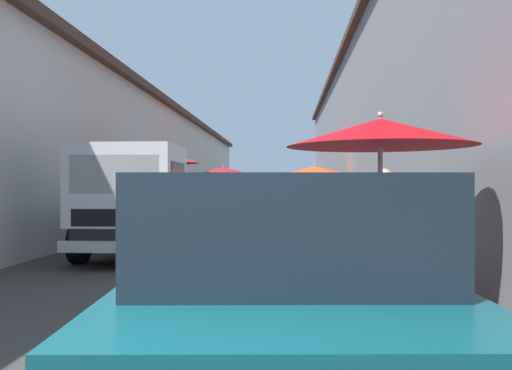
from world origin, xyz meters
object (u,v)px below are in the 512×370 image
Objects in this scene: fruit_stall_far_right at (152,169)px; hatchback_car at (280,283)px; fruit_stall_near_right at (385,163)px; plastic_stool at (361,236)px; delivery_truck at (140,203)px; fruit_stall_near_left at (223,177)px; vendor_by_crates at (384,216)px; fruit_stall_mid_lane at (313,180)px.

fruit_stall_far_right reaches higher than hatchback_car.
fruit_stall_near_right is 2.84m from hatchback_car.
delivery_truck is at bearing 104.64° from plastic_stool.
fruit_stall_near_left is (8.13, -0.77, -0.08)m from fruit_stall_far_right.
fruit_stall_near_right reaches higher than delivery_truck.
vendor_by_crates reaches higher than hatchback_car.
hatchback_car is (-9.25, -3.29, -1.03)m from fruit_stall_far_right.
vendor_by_crates reaches higher than plastic_stool.
vendor_by_crates is (-11.59, -0.43, -0.62)m from fruit_stall_mid_lane.
fruit_stall_far_right is 0.60× the size of hatchback_car.
fruit_stall_near_right is 5.37m from delivery_truck.
fruit_stall_far_right is at bearing 33.15° from fruit_stall_near_right.
fruit_stall_mid_lane is 7.86m from fruit_stall_far_right.
fruit_stall_near_right reaches higher than hatchback_car.
fruit_stall_near_right is at bearing -166.16° from fruit_stall_near_left.
fruit_stall_far_right is 1.48× the size of vendor_by_crates.
fruit_stall_far_right reaches higher than fruit_stall_mid_lane.
hatchback_car is at bearing 154.62° from fruit_stall_near_right.
vendor_by_crates is at bearing 178.22° from plastic_stool.
hatchback_car is at bearing -156.09° from delivery_truck.
fruit_stall_near_right reaches higher than fruit_stall_near_left.
plastic_stool is at bearing -4.90° from fruit_stall_near_right.
hatchback_car is (-17.37, -2.52, -0.95)m from fruit_stall_near_left.
fruit_stall_mid_lane reaches higher than plastic_stool.
fruit_stall_mid_lane is 1.12× the size of fruit_stall_near_right.
fruit_stall_far_right is 9.87m from hatchback_car.
fruit_stall_near_left reaches higher than hatchback_car.
fruit_stall_mid_lane is 5.70× the size of plastic_stool.
vendor_by_crates is (1.78, -0.32, -0.70)m from fruit_stall_near_right.
fruit_stall_near_right is 0.55× the size of hatchback_car.
fruit_stall_near_left is 15.38m from fruit_stall_near_right.
fruit_stall_far_right is 3.27m from delivery_truck.
fruit_stall_near_right is (-6.81, -4.45, -0.13)m from fruit_stall_far_right.
fruit_stall_far_right reaches higher than fruit_stall_near_right.
fruit_stall_mid_lane is 10.40m from delivery_truck.
delivery_truck is (-11.26, 0.19, -0.65)m from fruit_stall_near_left.
plastic_stool is (7.23, -1.57, -0.41)m from hatchback_car.
delivery_truck is at bearing 65.56° from vendor_by_crates.
delivery_truck is at bearing 179.04° from fruit_stall_near_left.
fruit_stall_far_right is 0.49× the size of delivery_truck.
hatchback_car is 7.41m from plastic_stool.
fruit_stall_far_right reaches higher than delivery_truck.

